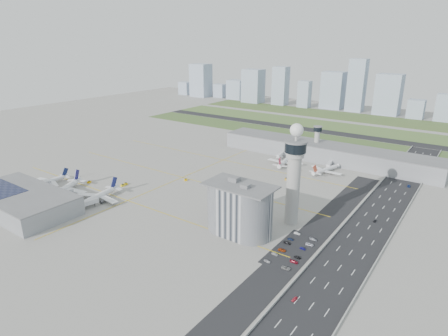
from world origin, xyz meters
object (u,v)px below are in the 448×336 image
Objects in this scene: airplane_near_a at (47,179)px; car_lot_3 at (287,243)px; tug_2 at (123,185)px; car_lot_8 at (297,257)px; secondary_tower at (317,139)px; tug_5 at (299,170)px; car_hw_4 at (407,164)px; tug_4 at (286,179)px; car_lot_7 at (294,262)px; jet_bridge_near_2 at (79,207)px; tug_0 at (89,182)px; car_lot_2 at (282,250)px; airplane_near_b at (62,186)px; jet_bridge_far_0 at (282,154)px; jet_bridge_near_0 at (32,188)px; jet_bridge_far_1 at (331,163)px; car_hw_0 at (295,299)px; car_lot_0 at (267,261)px; airplane_near_c at (96,194)px; car_lot_11 at (313,239)px; tug_1 at (126,184)px; car_hw_1 at (375,221)px; tug_3 at (186,180)px; car_lot_1 at (275,254)px; control_tower at (294,171)px; airplane_far_a at (285,158)px; admin_building at (239,209)px; car_lot_10 at (309,244)px; jet_bridge_near_1 at (54,197)px; car_lot_9 at (303,249)px; car_lot_5 at (297,233)px; car_lot_4 at (291,239)px.

car_lot_3 is (199.49, 28.37, -4.41)m from airplane_near_a.
tug_2 is 159.61m from car_lot_8.
tug_2 is at bearing -120.33° from secondary_tower.
tug_5 is 108.35m from car_hw_4.
airplane_near_a is 195.06m from tug_4.
car_lot_7 is at bearing 7.73° from tug_2.
tug_0 is at bearing 57.76° from jet_bridge_near_2.
car_lot_2 is at bearing 9.78° from tug_2.
jet_bridge_far_0 is at bearing 129.62° from airplane_near_b.
jet_bridge_near_0 and jet_bridge_far_1 have the same top height.
tug_0 is at bearing 177.12° from car_hw_0.
tug_2 is at bearing 80.39° from car_lot_0.
car_lot_3 reaches higher than car_lot_2.
airplane_near_c is (32.10, 6.47, -0.27)m from airplane_near_b.
tug_1 is at bearing 96.99° from car_lot_11.
car_lot_8 is 71.74m from car_hw_1.
tug_3 reaches higher than car_lot_7.
tug_4 is at bearing 26.75° from car_lot_1.
control_tower is 123.87m from airplane_far_a.
car_lot_1 is (171.17, 17.86, -5.78)m from airplane_near_b.
admin_building is 9.02× the size of car_lot_10.
control_tower is 148.97m from secondary_tower.
jet_bridge_near_1 is 235.53m from jet_bridge_far_1.
jet_bridge_far_0 is 183.07m from tug_0.
airplane_near_b is 12.38× the size of car_lot_8.
airplane_near_b reaches higher than car_lot_0.
car_lot_9 is (124.73, -44.12, -0.29)m from tug_3.
car_lot_11 is (40.89, -137.39, -2.19)m from jet_bridge_far_1.
tug_2 reaches higher than car_lot_11.
car_lot_5 reaches higher than car_hw_1.
tug_5 reaches higher than car_lot_4.
jet_bridge_near_1 is 3.01× the size of car_lot_10.
car_lot_1 reaches higher than car_hw_4.
tug_2 is at bearing -34.91° from jet_bridge_far_0.
car_lot_9 is at bearing 4.92° from jet_bridge_far_1.
car_hw_1 is (23.72, 58.21, 0.00)m from car_lot_9.
jet_bridge_near_1 is 180.20m from car_lot_9.
jet_bridge_near_2 is 162.74m from tug_4.
car_lot_11 reaches higher than car_lot_7.
control_tower is 4.61× the size of jet_bridge_near_2.
car_lot_1 is 17.37m from car_lot_9.
jet_bridge_near_0 is 3.16× the size of car_lot_7.
airplane_near_b reaches higher than tug_5.
car_lot_5 is 1.14× the size of car_hw_4.
tug_1 is at bearing 173.88° from admin_building.
airplane_near_c reaches higher than car_lot_10.
jet_bridge_far_1 is 4.21× the size of tug_5.
secondary_tower is 171.74m from car_lot_4.
admin_building is 1.06× the size of airplane_far_a.
jet_bridge_near_2 reaches higher than car_hw_4.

